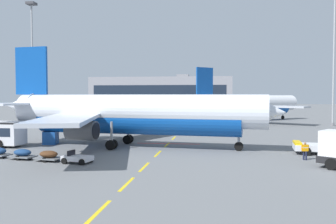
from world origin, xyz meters
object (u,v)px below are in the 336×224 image
Objects in this scene: uld_cargo_container at (51,138)px; airliner_mid_left at (248,105)px; baggage_train at (36,155)px; ground_crew_worker at (305,150)px; apron_light_mast_near at (32,49)px; airliner_foreground at (131,114)px; apron_light_mast_far at (334,35)px; pushback_tug at (326,146)px.

airliner_mid_left is at bearing 57.82° from uld_cargo_container.
uld_cargo_container reaches higher than baggage_train.
airliner_mid_left is 51.65m from ground_crew_worker.
apron_light_mast_near is at bearing -161.52° from airliner_mid_left.
baggage_train is 11.44m from uld_cargo_container.
ground_crew_worker is (18.26, -6.34, -2.98)m from airliner_foreground.
ground_crew_worker is (25.11, 3.53, 0.43)m from baggage_train.
apron_light_mast_far is (43.50, 33.51, 17.21)m from uld_cargo_container.
baggage_train is at bearing -124.78° from airliner_foreground.
apron_light_mast_far reaches higher than airliner_mid_left.
ground_crew_worker reaches higher than baggage_train.
pushback_tug is at bearing -107.50° from apron_light_mast_far.
ground_crew_worker is (-3.02, -3.83, 0.06)m from pushback_tug.
pushback_tug is at bearing -6.19° from uld_cargo_container.
uld_cargo_container is (-27.85, -44.27, -3.11)m from airliner_mid_left.
apron_light_mast_far is at bearing 37.61° from uld_cargo_container.
ground_crew_worker is at bearing -88.91° from airliner_mid_left.
apron_light_mast_near is (-21.55, 39.82, 15.24)m from baggage_train.
uld_cargo_container is at bearing -122.18° from airliner_mid_left.
baggage_train is at bearing -131.91° from apron_light_mast_far.
pushback_tug is 3.68× the size of ground_crew_worker.
ground_crew_worker is 0.06× the size of apron_light_mast_far.
uld_cargo_container is (-31.85, 3.45, -0.10)m from pushback_tug.
apron_light_mast_near is (-45.68, -15.27, 11.86)m from airliner_mid_left.
baggage_train is at bearing -71.04° from uld_cargo_container.
apron_light_mast_near is at bearing 142.12° from ground_crew_worker.
airliner_mid_left is 1.18× the size of apron_light_mast_near.
uld_cargo_container is 57.54m from apron_light_mast_far.
airliner_foreground reaches higher than pushback_tug.
airliner_foreground is 2.99× the size of baggage_train.
apron_light_mast_far reaches higher than apron_light_mast_near.
baggage_train is 0.46× the size of apron_light_mast_near.
uld_cargo_container is at bearing 165.82° from ground_crew_worker.
airliner_mid_left is 49.61m from apron_light_mast_near.
apron_light_mast_far reaches higher than uld_cargo_container.
airliner_mid_left reaches higher than uld_cargo_container.
airliner_mid_left is 52.40m from uld_cargo_container.
pushback_tug is 0.54× the size of baggage_train.
apron_light_mast_far is (11.65, 36.96, 17.11)m from pushback_tug.
airliner_foreground reaches higher than airliner_mid_left.
uld_cargo_container is at bearing 108.96° from baggage_train.
baggage_train is 0.39× the size of apron_light_mast_far.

